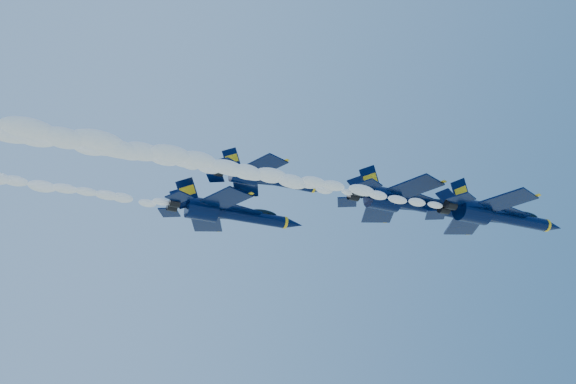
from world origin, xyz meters
name	(u,v)px	position (x,y,z in m)	size (l,w,h in m)	color
jet_lead	(496,215)	(16.16, -10.69, 149.35)	(17.03, 13.97, 6.33)	black
smoke_trail_jet_lead	(255,172)	(-13.27, -10.69, 148.91)	(44.30, 2.03, 1.83)	white
jet_second	(408,203)	(9.75, -2.82, 153.11)	(18.33, 15.04, 6.81)	black
smoke_trail_jet_second	(169,160)	(-20.23, -2.82, 152.67)	(44.30, 2.19, 1.97)	white
jet_third	(266,178)	(-6.74, 3.27, 156.01)	(15.06, 12.36, 5.60)	black
smoke_trail_jet_third	(20,135)	(-35.33, 3.27, 155.59)	(44.30, 1.80, 1.62)	white
jet_fourth	(229,213)	(-8.92, 11.01, 154.08)	(18.72, 15.36, 6.96)	black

